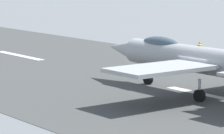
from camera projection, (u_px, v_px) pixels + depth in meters
ground_plane at (205, 95)px, 42.55m from camera, size 400.00×400.00×0.00m
runway_strip at (205, 95)px, 42.54m from camera, size 240.00×26.00×0.02m
fighter_jet at (199, 59)px, 42.19m from camera, size 16.87×14.41×5.53m
crew_person at (200, 51)px, 58.29m from camera, size 0.70×0.36×1.67m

